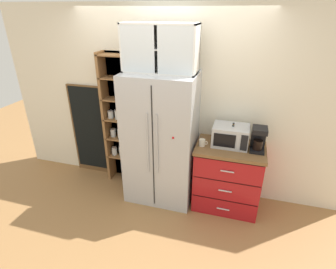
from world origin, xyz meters
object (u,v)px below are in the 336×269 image
microwave (230,136)px  bottle_clear (232,137)px  refrigerator (161,140)px  mug_cream (202,143)px  bottle_amber (232,134)px  mug_charcoal (231,145)px  coffee_maker (258,139)px  chalkboard_menu (90,130)px

microwave → bottle_clear: bearing=-50.0°
refrigerator → mug_cream: refrigerator is taller
bottle_amber → mug_charcoal: bearing=-89.3°
coffee_maker → chalkboard_menu: 2.52m
refrigerator → chalkboard_menu: bearing=167.0°
mug_charcoal → chalkboard_menu: chalkboard_menu is taller
coffee_maker → bottle_amber: bearing=163.6°
refrigerator → coffee_maker: refrigerator is taller
microwave → bottle_clear: bottle_clear is taller
refrigerator → bottle_clear: bearing=3.7°
coffee_maker → mug_charcoal: size_ratio=2.74×
bottle_clear → coffee_maker: bearing=-3.3°
chalkboard_menu → refrigerator: bearing=-13.0°
bottle_clear → bottle_amber: size_ratio=1.00×
refrigerator → mug_cream: bearing=-4.6°
coffee_maker → mug_charcoal: (-0.31, -0.06, -0.11)m
refrigerator → bottle_clear: size_ratio=6.25×
coffee_maker → mug_cream: 0.68m
mug_charcoal → bottle_amber: 0.17m
mug_cream → bottle_amber: (0.35, 0.18, 0.08)m
bottle_clear → chalkboard_menu: chalkboard_menu is taller
microwave → mug_cream: bearing=-158.9°
mug_cream → coffee_maker: bearing=7.3°
coffee_maker → microwave: bearing=172.8°
mug_charcoal → microwave: bearing=102.5°
coffee_maker → bottle_amber: coffee_maker is taller
mug_cream → bottle_clear: 0.37m
bottle_amber → coffee_maker: bearing=-16.4°
refrigerator → mug_charcoal: refrigerator is taller
refrigerator → mug_charcoal: size_ratio=15.71×
microwave → chalkboard_menu: bearing=174.5°
mug_cream → chalkboard_menu: chalkboard_menu is taller
mug_charcoal → chalkboard_menu: (-2.18, 0.31, -0.22)m
refrigerator → mug_cream: (0.56, -0.04, 0.06)m
mug_cream → bottle_amber: 0.40m
refrigerator → coffee_maker: 1.23m
mug_charcoal → bottle_clear: 0.11m
refrigerator → bottle_clear: refrigerator is taller
microwave → mug_charcoal: bearing=-77.5°
mug_cream → bottle_amber: size_ratio=0.39×
refrigerator → microwave: bearing=5.3°
microwave → bottle_clear: (0.02, -0.02, -0.00)m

